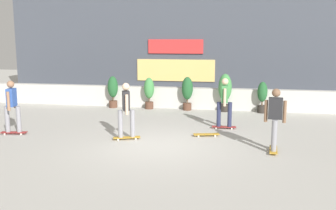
% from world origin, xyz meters
% --- Properties ---
extents(ground_plane, '(48.00, 48.00, 0.00)m').
position_xyz_m(ground_plane, '(0.00, 0.00, 0.00)').
color(ground_plane, '#B2AFA8').
extents(planter_wall, '(18.00, 0.40, 0.90)m').
position_xyz_m(planter_wall, '(0.00, 6.00, 0.45)').
color(planter_wall, beige).
rests_on(planter_wall, ground).
extents(building_backdrop, '(20.00, 2.08, 6.50)m').
position_xyz_m(building_backdrop, '(-0.00, 10.00, 3.25)').
color(building_backdrop, '#424751').
rests_on(building_backdrop, ground).
extents(potted_plant_0, '(0.45, 0.45, 1.38)m').
position_xyz_m(potted_plant_0, '(-3.24, 5.55, 0.78)').
color(potted_plant_0, brown).
rests_on(potted_plant_0, ground).
extents(potted_plant_1, '(0.44, 0.44, 1.35)m').
position_xyz_m(potted_plant_1, '(-1.62, 5.55, 0.76)').
color(potted_plant_1, brown).
rests_on(potted_plant_1, ground).
extents(potted_plant_2, '(0.47, 0.47, 1.41)m').
position_xyz_m(potted_plant_2, '(0.03, 5.55, 0.81)').
color(potted_plant_2, brown).
rests_on(potted_plant_2, ground).
extents(potted_plant_3, '(0.54, 0.54, 1.56)m').
position_xyz_m(potted_plant_3, '(1.60, 5.55, 0.92)').
color(potted_plant_3, '#2D2823').
rests_on(potted_plant_3, ground).
extents(potted_plant_4, '(0.40, 0.40, 1.27)m').
position_xyz_m(potted_plant_4, '(3.10, 5.55, 0.69)').
color(potted_plant_4, '#2D2823').
rests_on(potted_plant_4, ground).
extents(skater_by_wall_left, '(0.82, 0.53, 1.70)m').
position_xyz_m(skater_by_wall_left, '(-1.05, 0.43, 0.94)').
color(skater_by_wall_left, '#BF8C26').
rests_on(skater_by_wall_left, ground).
extents(skater_far_left, '(0.82, 0.55, 1.70)m').
position_xyz_m(skater_far_left, '(-4.72, 0.35, 0.94)').
color(skater_far_left, maroon).
rests_on(skater_far_left, ground).
extents(skater_by_wall_right, '(0.56, 0.81, 1.70)m').
position_xyz_m(skater_by_wall_right, '(3.16, -0.05, 0.94)').
color(skater_by_wall_right, '#BF8C26').
rests_on(skater_by_wall_right, ground).
extents(skater_far_right, '(0.81, 0.56, 1.70)m').
position_xyz_m(skater_far_right, '(1.73, 2.41, 0.94)').
color(skater_far_right, maroon).
rests_on(skater_far_right, ground).
extents(skateboard_near_camera, '(0.82, 0.41, 0.08)m').
position_xyz_m(skateboard_near_camera, '(1.25, 1.27, 0.06)').
color(skateboard_near_camera, '#BF8C26').
rests_on(skateboard_near_camera, ground).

